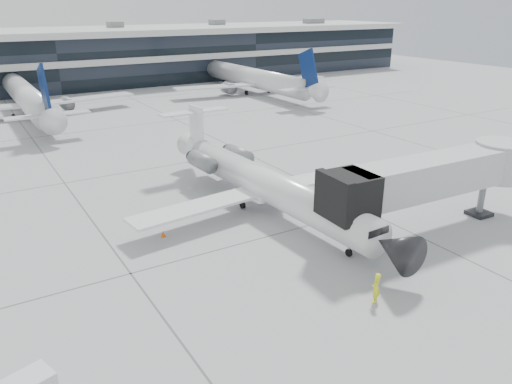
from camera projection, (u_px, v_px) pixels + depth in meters
ground at (263, 238)px, 36.73m from camera, size 220.00×220.00×0.00m
terminal at (48, 62)px, 100.44m from camera, size 170.00×22.00×10.00m
bg_jet_center at (30, 115)px, 76.78m from camera, size 32.00×40.00×9.60m
bg_jet_right at (252, 92)px, 96.18m from camera, size 32.00×40.00×9.60m
regional_jet at (264, 183)px, 41.06m from camera, size 23.49×29.30×6.77m
jet_bridge at (441, 174)px, 36.86m from camera, size 18.51×4.45×5.94m
ramp_worker at (376, 288)px, 28.52m from camera, size 0.82×0.72×1.88m
traffic_cone at (163, 234)px, 36.82m from camera, size 0.34×0.34×0.49m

